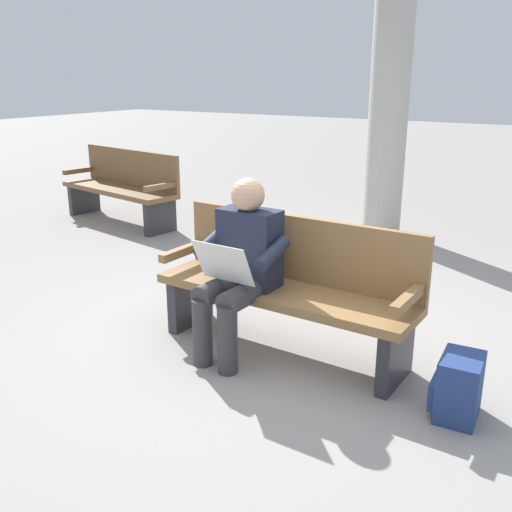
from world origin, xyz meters
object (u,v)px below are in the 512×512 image
object	(u,v)px
bench_near	(288,285)
support_pillar	(391,67)
person_seated	(240,264)
backpack	(458,387)
bench_far	(123,186)

from	to	relation	value
bench_near	support_pillar	xyz separation A→B (m)	(0.52, -3.20, 1.42)
person_seated	backpack	size ratio (longest dim) A/B	3.27
backpack	person_seated	bearing A→B (deg)	-1.02
bench_near	backpack	world-z (taller)	bench_near
backpack	support_pillar	world-z (taller)	support_pillar
backpack	support_pillar	size ratio (longest dim) A/B	0.10
bench_near	bench_far	bearing A→B (deg)	-28.46
support_pillar	bench_far	bearing A→B (deg)	21.64
support_pillar	person_seated	bearing A→B (deg)	94.71
support_pillar	backpack	bearing A→B (deg)	116.55
support_pillar	bench_near	bearing A→B (deg)	99.17
backpack	bench_far	bearing A→B (deg)	-25.73
bench_near	support_pillar	size ratio (longest dim) A/B	0.48
bench_near	bench_far	world-z (taller)	same
person_seated	support_pillar	xyz separation A→B (m)	(0.28, -3.42, 1.25)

